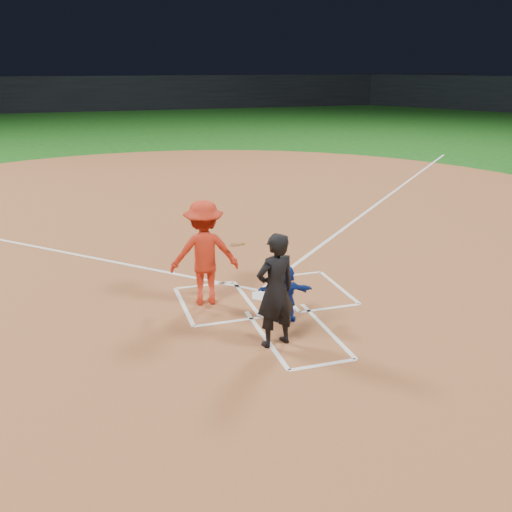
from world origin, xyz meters
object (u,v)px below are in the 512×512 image
object	(u,v)px
catcher	(286,293)
home_plate	(264,296)
batter_at_plate	(204,253)
umpire	(275,290)

from	to	relation	value
catcher	home_plate	bearing A→B (deg)	-76.74
home_plate	batter_at_plate	xyz separation A→B (m)	(-1.15, 0.06, 0.98)
home_plate	batter_at_plate	bearing A→B (deg)	-3.14
catcher	umpire	distance (m)	1.02
umpire	catcher	bearing A→B (deg)	-134.47
home_plate	catcher	world-z (taller)	catcher
home_plate	batter_at_plate	size ratio (longest dim) A/B	0.30
catcher	batter_at_plate	distance (m)	1.74
umpire	batter_at_plate	world-z (taller)	batter_at_plate
catcher	batter_at_plate	xyz separation A→B (m)	(-1.16, 1.21, 0.47)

